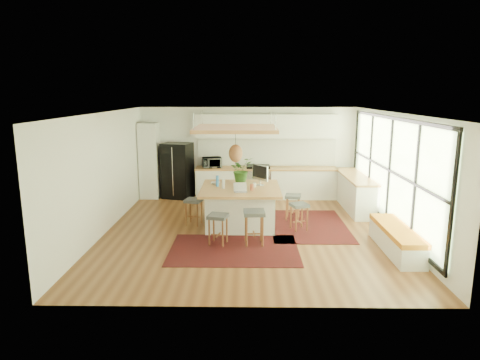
{
  "coord_description": "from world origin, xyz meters",
  "views": [
    {
      "loc": [
        -0.05,
        -9.25,
        3.12
      ],
      "look_at": [
        -0.2,
        0.5,
        1.1
      ],
      "focal_mm": 31.55,
      "sensor_mm": 36.0,
      "label": 1
    }
  ],
  "objects_px": {
    "laptop": "(241,187)",
    "island_plant": "(241,172)",
    "stool_left_side": "(194,210)",
    "microwave": "(212,161)",
    "stool_right_back": "(293,206)",
    "stool_near_left": "(218,228)",
    "monitor": "(260,175)",
    "stool_right_front": "(299,215)",
    "island": "(240,206)",
    "fridge": "(177,168)",
    "stool_near_right": "(254,228)"
  },
  "relations": [
    {
      "from": "island",
      "to": "monitor",
      "type": "relative_size",
      "value": 3.38
    },
    {
      "from": "island",
      "to": "stool_right_front",
      "type": "distance_m",
      "value": 1.4
    },
    {
      "from": "fridge",
      "to": "stool_near_left",
      "type": "xyz_separation_m",
      "value": [
        1.48,
        -4.0,
        -0.57
      ]
    },
    {
      "from": "stool_right_front",
      "to": "microwave",
      "type": "distance_m",
      "value": 3.86
    },
    {
      "from": "stool_near_left",
      "to": "stool_right_back",
      "type": "relative_size",
      "value": 1.02
    },
    {
      "from": "island",
      "to": "laptop",
      "type": "bearing_deg",
      "value": -88.6
    },
    {
      "from": "stool_near_right",
      "to": "stool_left_side",
      "type": "relative_size",
      "value": 1.15
    },
    {
      "from": "laptop",
      "to": "stool_left_side",
      "type": "bearing_deg",
      "value": 147.54
    },
    {
      "from": "microwave",
      "to": "island_plant",
      "type": "distance_m",
      "value": 2.26
    },
    {
      "from": "stool_right_front",
      "to": "island_plant",
      "type": "bearing_deg",
      "value": 144.27
    },
    {
      "from": "island",
      "to": "stool_left_side",
      "type": "distance_m",
      "value": 1.13
    },
    {
      "from": "stool_near_right",
      "to": "fridge",
      "type": "bearing_deg",
      "value": 119.21
    },
    {
      "from": "stool_right_front",
      "to": "island_plant",
      "type": "relative_size",
      "value": 1.02
    },
    {
      "from": "stool_right_front",
      "to": "microwave",
      "type": "xyz_separation_m",
      "value": [
        -2.25,
        3.04,
        0.76
      ]
    },
    {
      "from": "stool_near_right",
      "to": "island_plant",
      "type": "height_order",
      "value": "island_plant"
    },
    {
      "from": "stool_right_back",
      "to": "island_plant",
      "type": "relative_size",
      "value": 1.02
    },
    {
      "from": "fridge",
      "to": "stool_right_back",
      "type": "bearing_deg",
      "value": -18.75
    },
    {
      "from": "stool_near_right",
      "to": "stool_right_back",
      "type": "distance_m",
      "value": 2.06
    },
    {
      "from": "stool_right_front",
      "to": "island_plant",
      "type": "distance_m",
      "value": 1.86
    },
    {
      "from": "stool_left_side",
      "to": "microwave",
      "type": "bearing_deg",
      "value": 85.0
    },
    {
      "from": "monitor",
      "to": "stool_near_left",
      "type": "bearing_deg",
      "value": -69.96
    },
    {
      "from": "island",
      "to": "stool_near_right",
      "type": "xyz_separation_m",
      "value": [
        0.3,
        -1.29,
        -0.11
      ]
    },
    {
      "from": "island",
      "to": "laptop",
      "type": "height_order",
      "value": "laptop"
    },
    {
      "from": "laptop",
      "to": "island_plant",
      "type": "relative_size",
      "value": 0.5
    },
    {
      "from": "laptop",
      "to": "microwave",
      "type": "bearing_deg",
      "value": 98.22
    },
    {
      "from": "fridge",
      "to": "island_plant",
      "type": "bearing_deg",
      "value": -31.27
    },
    {
      "from": "stool_right_back",
      "to": "monitor",
      "type": "height_order",
      "value": "monitor"
    },
    {
      "from": "microwave",
      "to": "island",
      "type": "bearing_deg",
      "value": -84.66
    },
    {
      "from": "microwave",
      "to": "stool_left_side",
      "type": "bearing_deg",
      "value": -107.74
    },
    {
      "from": "stool_near_right",
      "to": "stool_right_front",
      "type": "distance_m",
      "value": 1.43
    },
    {
      "from": "stool_right_front",
      "to": "island_plant",
      "type": "height_order",
      "value": "island_plant"
    },
    {
      "from": "fridge",
      "to": "laptop",
      "type": "relative_size",
      "value": 5.33
    },
    {
      "from": "laptop",
      "to": "island_plant",
      "type": "bearing_deg",
      "value": 82.73
    },
    {
      "from": "stool_right_back",
      "to": "laptop",
      "type": "distance_m",
      "value": 1.77
    },
    {
      "from": "stool_left_side",
      "to": "island_plant",
      "type": "xyz_separation_m",
      "value": [
        1.13,
        0.61,
        0.82
      ]
    },
    {
      "from": "stool_near_right",
      "to": "island",
      "type": "bearing_deg",
      "value": 103.21
    },
    {
      "from": "fridge",
      "to": "island",
      "type": "distance_m",
      "value": 3.35
    },
    {
      "from": "island",
      "to": "fridge",
      "type": "bearing_deg",
      "value": 125.56
    },
    {
      "from": "stool_near_left",
      "to": "stool_right_back",
      "type": "height_order",
      "value": "stool_near_left"
    },
    {
      "from": "fridge",
      "to": "stool_right_back",
      "type": "distance_m",
      "value": 3.95
    },
    {
      "from": "fridge",
      "to": "stool_right_front",
      "type": "xyz_separation_m",
      "value": [
        3.29,
        -3.02,
        -0.57
      ]
    },
    {
      "from": "stool_near_right",
      "to": "stool_right_back",
      "type": "height_order",
      "value": "stool_near_right"
    },
    {
      "from": "stool_right_front",
      "to": "microwave",
      "type": "relative_size",
      "value": 1.14
    },
    {
      "from": "stool_left_side",
      "to": "laptop",
      "type": "distance_m",
      "value": 1.43
    },
    {
      "from": "fridge",
      "to": "stool_left_side",
      "type": "height_order",
      "value": "fridge"
    },
    {
      "from": "stool_left_side",
      "to": "microwave",
      "type": "height_order",
      "value": "microwave"
    },
    {
      "from": "stool_near_left",
      "to": "monitor",
      "type": "relative_size",
      "value": 1.18
    },
    {
      "from": "stool_near_left",
      "to": "microwave",
      "type": "distance_m",
      "value": 4.12
    },
    {
      "from": "stool_near_left",
      "to": "microwave",
      "type": "relative_size",
      "value": 1.18
    },
    {
      "from": "stool_near_left",
      "to": "stool_right_back",
      "type": "xyz_separation_m",
      "value": [
        1.75,
        1.81,
        0.0
      ]
    }
  ]
}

